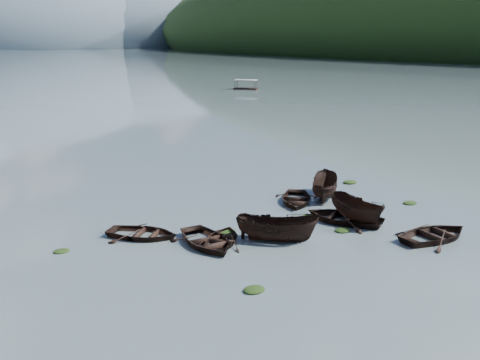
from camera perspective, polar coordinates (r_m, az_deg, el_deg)
ground_plane at (r=28.88m, az=12.88°, el=-9.02°), size 2400.00×2400.00×0.00m
haze_mtn_c at (r=932.19m, az=-22.78°, el=12.94°), size 520.00×520.00×260.00m
haze_mtn_d at (r=979.10m, az=-12.09°, el=13.77°), size 520.00×520.00×220.00m
rowboat_0 at (r=31.00m, az=-3.56°, el=-6.97°), size 3.58×4.87×0.98m
rowboat_1 at (r=31.38m, az=-1.90°, el=-6.67°), size 4.73×4.73×0.81m
rowboat_2 at (r=31.65m, az=3.91°, el=-6.51°), size 4.82×4.64×1.88m
rowboat_3 at (r=35.45m, az=11.00°, el=-4.38°), size 5.57×6.13×1.04m
rowboat_4 at (r=33.90m, az=20.09°, el=-5.94°), size 5.01×3.73×0.99m
rowboat_5 at (r=35.63m, az=12.32°, el=-4.36°), size 2.32×5.03×1.88m
rowboat_6 at (r=32.67m, az=-10.35°, el=-6.03°), size 5.29×5.32×0.91m
rowboat_7 at (r=39.00m, az=5.97°, el=-2.41°), size 5.33×5.54×0.94m
rowboat_8 at (r=40.51m, az=8.94°, el=-1.86°), size 4.75×4.81×1.90m
weed_clump_0 at (r=25.69m, az=1.50°, el=-11.74°), size 1.08×0.89×0.24m
weed_clump_1 at (r=32.89m, az=-1.35°, el=-5.64°), size 1.07×0.86×0.24m
weed_clump_2 at (r=33.74m, az=10.89°, el=-5.38°), size 1.04×0.83×0.23m
weed_clump_3 at (r=33.23m, az=5.85°, el=-5.50°), size 0.93×0.78×0.21m
weed_clump_4 at (r=40.45m, az=17.66°, el=-2.42°), size 1.08×0.86×0.22m
weed_clump_5 at (r=31.66m, az=-18.51°, el=-7.27°), size 0.91×0.74×0.19m
weed_clump_6 at (r=35.98m, az=7.22°, el=-3.93°), size 0.94×0.78×0.19m
weed_clump_7 at (r=44.99m, az=11.66°, el=-0.31°), size 1.22×0.98×0.27m
pontoon_right at (r=128.71m, az=0.63°, el=9.65°), size 5.41×5.80×2.15m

